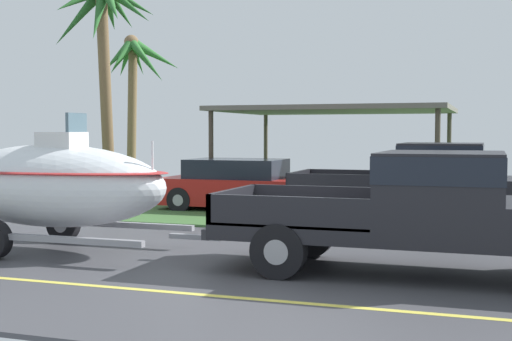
{
  "coord_description": "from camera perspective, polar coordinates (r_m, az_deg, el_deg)",
  "views": [
    {
      "loc": [
        2.92,
        -9.87,
        2.1
      ],
      "look_at": [
        -0.68,
        0.63,
        1.48
      ],
      "focal_mm": 48.4,
      "sensor_mm": 36.0,
      "label": 1
    }
  ],
  "objects": [
    {
      "name": "parked_pickup_background",
      "position": [
        15.54,
        14.94,
        -0.83
      ],
      "size": [
        5.93,
        2.02,
        1.86
      ],
      "color": "black",
      "rests_on": "ground"
    },
    {
      "name": "pickup_truck_towing",
      "position": [
        10.34,
        14.88,
        -2.89
      ],
      "size": [
        5.95,
        2.12,
        1.81
      ],
      "color": "black",
      "rests_on": "ground"
    },
    {
      "name": "parked_sedan_near",
      "position": [
        18.23,
        -1.13,
        -1.28
      ],
      "size": [
        4.41,
        1.86,
        1.38
      ],
      "color": "#B21E19",
      "rests_on": "ground"
    },
    {
      "name": "palm_tree_near_right",
      "position": [
        20.72,
        -12.56,
        11.71
      ],
      "size": [
        3.4,
        3.42,
        6.53
      ],
      "color": "brown",
      "rests_on": "ground"
    },
    {
      "name": "carport_awning",
      "position": [
        21.54,
        6.79,
        4.86
      ],
      "size": [
        6.88,
        5.61,
        2.85
      ],
      "color": "#4C4238",
      "rests_on": "ground"
    },
    {
      "name": "palm_tree_near_left",
      "position": [
        26.97,
        -10.02,
        8.26
      ],
      "size": [
        2.77,
        2.89,
        5.8
      ],
      "color": "brown",
      "rests_on": "ground"
    },
    {
      "name": "boat_on_trailer",
      "position": [
        12.65,
        -16.59,
        -1.14
      ],
      "size": [
        5.69,
        2.21,
        2.42
      ],
      "color": "gray",
      "rests_on": "ground"
    },
    {
      "name": "ground",
      "position": [
        18.61,
        9.78,
        -3.35
      ],
      "size": [
        36.0,
        22.0,
        0.11
      ],
      "color": "#424247"
    }
  ]
}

